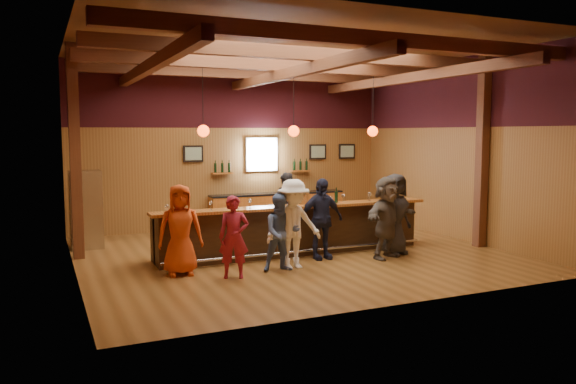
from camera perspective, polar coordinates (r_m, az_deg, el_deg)
name	(u,v)px	position (r m, az deg, el deg)	size (l,w,h in m)	color
room	(293,107)	(12.22, 0.47, 8.61)	(9.04, 9.00, 4.52)	brown
bar_counter	(291,230)	(12.48, 0.35, -3.85)	(6.30, 1.07, 1.11)	black
back_bar_cabinet	(278,209)	(16.19, -1.05, -1.74)	(4.00, 0.52, 0.95)	#994F1B
window	(262,154)	(16.11, -2.69, 3.84)	(0.95, 0.09, 0.95)	silver
framed_pictures	(289,152)	(16.44, 0.14, 4.06)	(5.35, 0.05, 0.45)	black
wine_shelves	(263,169)	(16.07, -2.60, 2.30)	(3.00, 0.18, 0.30)	#994F1B
pendant_lights	(294,131)	(12.15, 0.58, 6.24)	(4.24, 0.24, 1.37)	black
stainless_fridge	(86,209)	(13.80, -19.85, -1.67)	(0.70, 0.70, 1.80)	silver
customer_orange	(180,230)	(10.71, -10.90, -3.79)	(0.84, 0.54, 1.71)	#C54012
customer_redvest	(234,237)	(10.35, -5.52, -4.57)	(0.56, 0.36, 1.52)	maroon
customer_denim	(281,233)	(10.83, -0.67, -4.16)	(0.73, 0.57, 1.50)	#516DA3
customer_white	(293,224)	(10.97, 0.55, -3.30)	(1.14, 0.66, 1.77)	white
customer_navy	(321,219)	(11.85, 3.36, -2.74)	(1.01, 0.42, 1.72)	#1B1E36
customer_brown	(387,218)	(12.07, 9.98, -2.59)	(1.62, 0.52, 1.74)	#534B42
customer_dark	(395,214)	(12.48, 10.79, -2.24)	(0.87, 0.57, 1.78)	#262628
bartender	(285,208)	(13.43, -0.27, -1.67)	(0.63, 0.41, 1.73)	black
ice_bucket	(304,198)	(12.29, 1.62, -0.62)	(0.24, 0.24, 0.26)	brown
bottle_a	(320,197)	(12.39, 3.25, -0.50)	(0.08, 0.08, 0.37)	black
bottle_b	(336,197)	(12.57, 4.93, -0.48)	(0.07, 0.07, 0.34)	black
glass_a	(167,207)	(11.15, -12.20, -1.47)	(0.08, 0.08, 0.17)	silver
glass_b	(211,203)	(11.43, -7.84, -1.16)	(0.08, 0.08, 0.18)	silver
glass_c	(238,202)	(11.55, -5.12, -1.03)	(0.09, 0.09, 0.19)	silver
glass_d	(250,201)	(11.61, -3.88, -0.95)	(0.09, 0.09, 0.20)	silver
glass_e	(276,201)	(11.83, -1.23, -0.91)	(0.08, 0.08, 0.17)	silver
glass_f	(331,198)	(12.45, 4.38, -0.62)	(0.07, 0.07, 0.16)	silver
glass_g	(343,196)	(12.71, 5.62, -0.42)	(0.08, 0.08, 0.18)	silver
glass_h	(370,195)	(13.01, 8.30, -0.26)	(0.09, 0.09, 0.20)	silver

